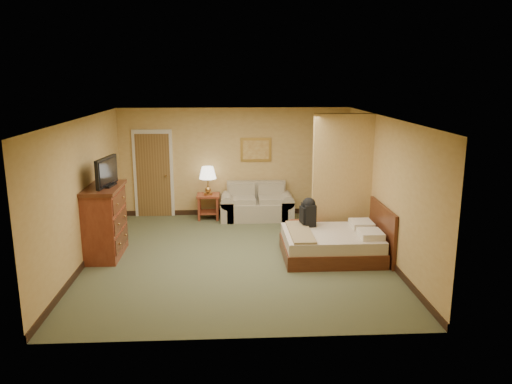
{
  "coord_description": "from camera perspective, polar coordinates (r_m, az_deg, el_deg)",
  "views": [
    {
      "loc": [
        -0.13,
        -8.87,
        3.32
      ],
      "look_at": [
        0.38,
        0.6,
        1.11
      ],
      "focal_mm": 35.0,
      "sensor_mm": 36.0,
      "label": 1
    }
  ],
  "objects": [
    {
      "name": "floor",
      "position": [
        9.47,
        -2.14,
        -7.42
      ],
      "size": [
        6.0,
        6.0,
        0.0
      ],
      "primitive_type": "plane",
      "color": "#4E5336",
      "rests_on": "ground"
    },
    {
      "name": "back_wall",
      "position": [
        12.04,
        -2.44,
        3.43
      ],
      "size": [
        5.5,
        0.02,
        2.6
      ],
      "primitive_type": "cube",
      "color": "tan",
      "rests_on": "floor"
    },
    {
      "name": "loveseat",
      "position": [
        11.86,
        0.09,
        -1.75
      ],
      "size": [
        1.71,
        0.8,
        0.87
      ],
      "color": "tan",
      "rests_on": "floor"
    },
    {
      "name": "right_wall",
      "position": [
        9.54,
        14.54,
        0.46
      ],
      "size": [
        0.02,
        6.0,
        2.6
      ],
      "primitive_type": "cube",
      "color": "tan",
      "rests_on": "floor"
    },
    {
      "name": "left_wall",
      "position": [
        9.47,
        -19.09,
        0.05
      ],
      "size": [
        0.02,
        6.0,
        2.6
      ],
      "primitive_type": "cube",
      "color": "tan",
      "rests_on": "floor"
    },
    {
      "name": "wall_picture",
      "position": [
        11.99,
        -0.02,
        4.85
      ],
      "size": [
        0.74,
        0.04,
        0.57
      ],
      "color": "#B78E3F",
      "rests_on": "back_wall"
    },
    {
      "name": "baseboard",
      "position": [
        12.3,
        -2.39,
        -2.28
      ],
      "size": [
        5.5,
        0.02,
        0.12
      ],
      "primitive_type": "cube",
      "color": "black",
      "rests_on": "floor"
    },
    {
      "name": "bed",
      "position": [
        9.49,
        9.01,
        -5.81
      ],
      "size": [
        1.89,
        1.52,
        0.99
      ],
      "color": "#471F10",
      "rests_on": "floor"
    },
    {
      "name": "tv",
      "position": [
        9.51,
        -16.71,
        2.13
      ],
      "size": [
        0.28,
        0.88,
        0.54
      ],
      "rotation": [
        0.0,
        0.0,
        -0.16
      ],
      "color": "black",
      "rests_on": "dresser"
    },
    {
      "name": "coffee_table",
      "position": [
        10.21,
        5.92,
        -4.19
      ],
      "size": [
        0.7,
        0.7,
        0.41
      ],
      "rotation": [
        0.0,
        0.0,
        0.09
      ],
      "color": "maroon",
      "rests_on": "floor"
    },
    {
      "name": "dresser",
      "position": [
        9.74,
        -16.93,
        -3.2
      ],
      "size": [
        0.66,
        1.26,
        1.35
      ],
      "color": "maroon",
      "rests_on": "floor"
    },
    {
      "name": "side_table",
      "position": [
        11.9,
        -5.47,
        -1.22
      ],
      "size": [
        0.54,
        0.54,
        0.59
      ],
      "color": "maroon",
      "rests_on": "floor"
    },
    {
      "name": "ceiling",
      "position": [
        8.9,
        -2.28,
        8.46
      ],
      "size": [
        6.0,
        6.0,
        0.0
      ],
      "primitive_type": "plane",
      "rotation": [
        3.14,
        0.0,
        0.0
      ],
      "color": "white",
      "rests_on": "back_wall"
    },
    {
      "name": "backpack",
      "position": [
        9.71,
        6.04,
        -2.16
      ],
      "size": [
        0.27,
        0.35,
        0.56
      ],
      "rotation": [
        0.0,
        0.0,
        0.17
      ],
      "color": "black",
      "rests_on": "bed"
    },
    {
      "name": "partition",
      "position": [
        10.26,
        9.81,
        1.55
      ],
      "size": [
        1.2,
        0.15,
        2.6
      ],
      "primitive_type": "cube",
      "color": "tan",
      "rests_on": "floor"
    },
    {
      "name": "table_lamp",
      "position": [
        11.75,
        -5.55,
        2.12
      ],
      "size": [
        0.4,
        0.4,
        0.67
      ],
      "color": "#A67A3D",
      "rests_on": "side_table"
    },
    {
      "name": "door",
      "position": [
        12.19,
        -11.64,
        2.01
      ],
      "size": [
        0.94,
        0.16,
        2.1
      ],
      "color": "beige",
      "rests_on": "floor"
    }
  ]
}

